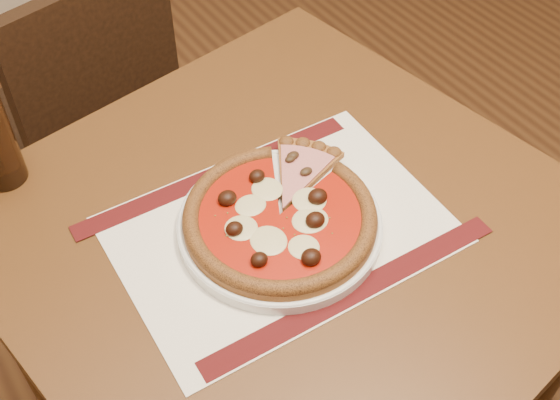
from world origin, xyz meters
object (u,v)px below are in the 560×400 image
object	(u,v)px
table	(287,264)
plate	(280,225)
pizza	(280,216)
chair_far	(86,107)

from	to	relation	value
table	plate	world-z (taller)	plate
plate	pizza	distance (m)	0.02
chair_far	pizza	bearing A→B (deg)	81.19
table	chair_far	size ratio (longest dim) A/B	1.11
plate	pizza	world-z (taller)	pizza
table	plate	distance (m)	0.11
table	chair_far	bearing A→B (deg)	94.59
table	pizza	xyz separation A→B (m)	(-0.02, -0.01, 0.13)
chair_far	plate	bearing A→B (deg)	81.22
chair_far	pizza	distance (m)	0.82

